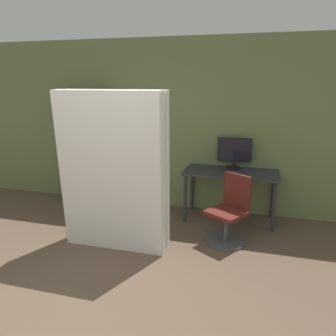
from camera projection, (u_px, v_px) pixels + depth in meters
name	position (u px, v px, depth m)	size (l,w,h in m)	color
wall_back	(167.00, 126.00, 5.27)	(8.00, 0.06, 2.70)	#6B7A4C
desk	(231.00, 178.00, 4.85)	(1.38, 0.63, 0.76)	#2D2D33
monitor	(234.00, 152.00, 4.92)	(0.51, 0.22, 0.47)	black
office_chair	(229.00, 216.00, 4.25)	(0.60, 0.60, 0.89)	#4C4C51
bookshelf	(83.00, 150.00, 5.61)	(0.88, 0.33, 1.88)	brown
mattress_near	(112.00, 174.00, 3.90)	(1.31, 0.26, 1.96)	silver
mattress_far	(118.00, 170.00, 4.07)	(1.31, 0.20, 1.96)	silver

